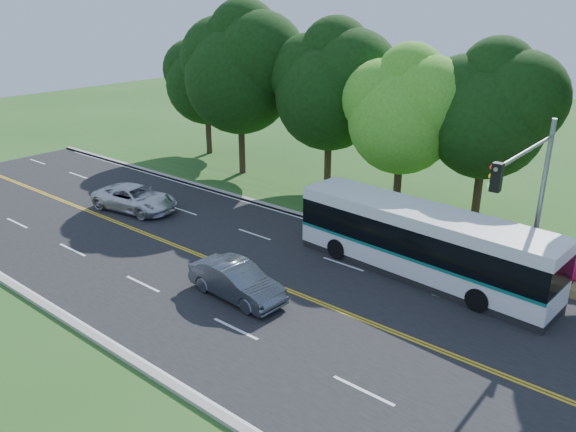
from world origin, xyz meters
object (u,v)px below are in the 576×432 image
Objects in this scene: traffic_signal at (530,187)px; transit_bus at (421,243)px; sedan at (237,281)px; suv at (135,198)px.

transit_bus is (-3.84, -0.67, -3.15)m from traffic_signal.
traffic_signal is at bearing 13.92° from transit_bus.
transit_bus is at bearing -33.23° from sedan.
transit_bus is 8.09m from sedan.
traffic_signal is at bearing -90.06° from suv.
traffic_signal reaches higher than transit_bus.
transit_bus is 2.67× the size of sedan.
traffic_signal reaches higher than sedan.
suv is (-20.20, -3.56, -3.94)m from traffic_signal.
sedan is at bearing -140.25° from traffic_signal.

